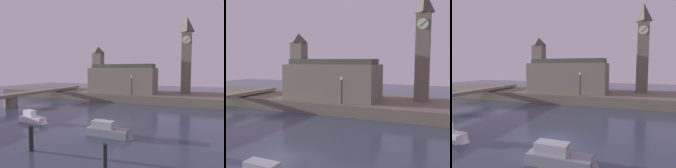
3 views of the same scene
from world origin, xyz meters
The scene contains 5 objects.
ground_plane centered at (0.00, 0.00, 0.00)m, with size 120.00×120.00×0.00m, color #384256.
far_embankment centered at (0.00, 20.00, 0.75)m, with size 70.00×12.00×1.50m, color #6B6051.
clock_tower centered at (7.56, 21.77, 9.33)m, with size 2.04×2.10×15.15m.
parliament_hall centered at (-5.30, 18.84, 4.47)m, with size 13.79×6.06×9.88m.
streetlamp centered at (-1.73, 15.10, 3.74)m, with size 0.36×0.36×3.55m.
Camera 2 is at (11.07, -14.78, 7.25)m, focal length 40.26 mm.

